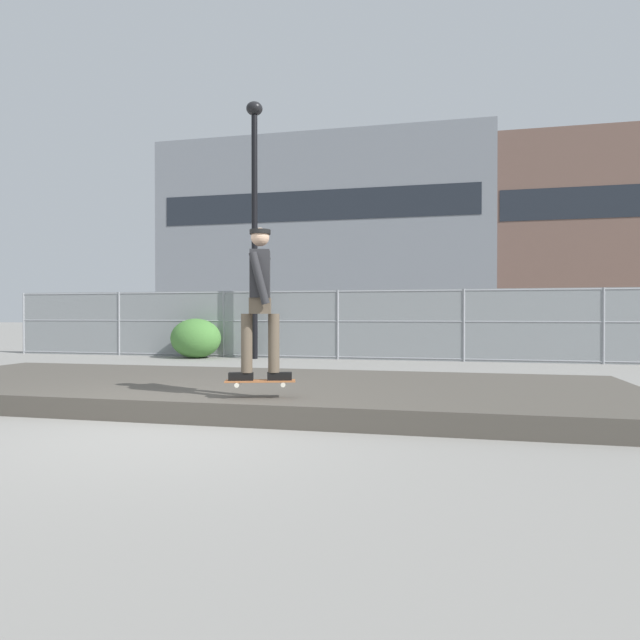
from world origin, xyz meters
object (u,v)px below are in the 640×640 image
(street_lamp, at_px, (254,200))
(parked_car_far, at_px, (612,327))
(shrub_left, at_px, (196,338))
(skater, at_px, (260,294))
(parked_car_mid, at_px, (423,326))
(parked_car_near, at_px, (250,325))
(skateboard, at_px, (260,381))

(street_lamp, relative_size, parked_car_far, 1.56)
(street_lamp, bearing_deg, shrub_left, -175.31)
(skater, relative_size, parked_car_far, 0.39)
(parked_car_mid, bearing_deg, parked_car_near, 178.93)
(skater, relative_size, parked_car_near, 0.39)
(street_lamp, height_order, parked_car_mid, street_lamp)
(parked_car_near, bearing_deg, shrub_left, -94.22)
(parked_car_near, distance_m, parked_car_mid, 5.73)
(shrub_left, bearing_deg, parked_car_near, 85.78)
(street_lamp, distance_m, shrub_left, 4.10)
(skateboard, xyz_separation_m, parked_car_far, (6.74, 11.21, 0.39))
(skater, height_order, parked_car_near, skater)
(skater, xyz_separation_m, street_lamp, (-2.94, 8.12, 2.84))
(skateboard, distance_m, street_lamp, 9.45)
(street_lamp, height_order, shrub_left, street_lamp)
(skateboard, relative_size, parked_car_mid, 0.18)
(parked_car_mid, bearing_deg, skateboard, -96.98)
(skater, height_order, parked_car_mid, skater)
(street_lamp, bearing_deg, parked_car_mid, 37.81)
(street_lamp, relative_size, parked_car_mid, 1.54)
(parked_car_near, relative_size, shrub_left, 3.16)
(skateboard, bearing_deg, parked_car_mid, 83.02)
(parked_car_near, xyz_separation_m, parked_car_far, (11.07, -0.39, 0.00))
(parked_car_mid, relative_size, shrub_left, 3.18)
(parked_car_far, xyz_separation_m, shrub_left, (-11.33, -3.22, -0.29))
(skater, bearing_deg, parked_car_mid, 83.02)
(skateboard, relative_size, parked_car_far, 0.19)
(parked_car_mid, relative_size, parked_car_far, 1.01)
(skater, bearing_deg, street_lamp, 109.90)
(skateboard, relative_size, street_lamp, 0.12)
(parked_car_near, xyz_separation_m, shrub_left, (-0.27, -3.62, -0.29))
(parked_car_near, height_order, parked_car_far, same)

